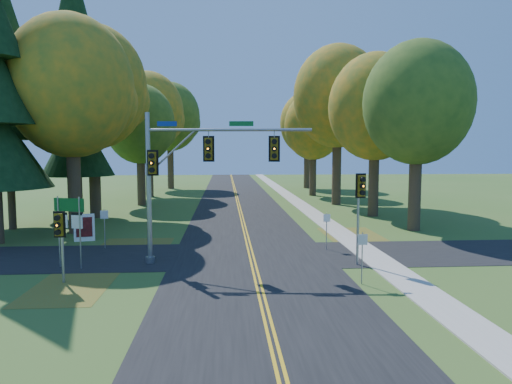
{
  "coord_description": "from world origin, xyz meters",
  "views": [
    {
      "loc": [
        -1.33,
        -21.23,
        5.45
      ],
      "look_at": [
        0.33,
        3.12,
        3.2
      ],
      "focal_mm": 32.0,
      "sensor_mm": 36.0,
      "label": 1
    }
  ],
  "objects": [
    {
      "name": "road_cross",
      "position": [
        0.0,
        2.0,
        0.01
      ],
      "size": [
        60.0,
        6.0,
        0.02
      ],
      "primitive_type": "cube",
      "color": "black",
      "rests_on": "ground"
    },
    {
      "name": "traffic_mast",
      "position": [
        -3.02,
        0.51,
        4.64
      ],
      "size": [
        7.94,
        1.12,
        7.22
      ],
      "rotation": [
        0.0,
        0.0,
        -0.09
      ],
      "color": "gray",
      "rests_on": "ground"
    },
    {
      "name": "sidewalk_east",
      "position": [
        6.2,
        0.0,
        0.03
      ],
      "size": [
        1.6,
        160.0,
        0.06
      ],
      "primitive_type": "cube",
      "color": "#9E998E",
      "rests_on": "ground"
    },
    {
      "name": "tree_e_c",
      "position": [
        9.88,
        23.69,
        10.66
      ],
      "size": [
        8.8,
        8.8,
        15.79
      ],
      "color": "#38281C",
      "rests_on": "ground"
    },
    {
      "name": "reg_sign_e_north",
      "position": [
        4.2,
        3.07,
        1.39
      ],
      "size": [
        0.39,
        0.07,
        2.04
      ],
      "rotation": [
        0.0,
        0.0,
        0.07
      ],
      "color": "gray",
      "rests_on": "ground"
    },
    {
      "name": "tree_w_c",
      "position": [
        -9.54,
        24.47,
        7.94
      ],
      "size": [
        6.8,
        6.8,
        11.91
      ],
      "color": "#38281C",
      "rests_on": "ground"
    },
    {
      "name": "ped_signal_pole",
      "position": [
        -8.01,
        -2.54,
        2.23
      ],
      "size": [
        0.47,
        0.55,
        3.0
      ],
      "rotation": [
        0.0,
        0.0,
        -0.05
      ],
      "color": "#9C9EA4",
      "rests_on": "ground"
    },
    {
      "name": "tree_w_e",
      "position": [
        -8.92,
        44.09,
        10.07
      ],
      "size": [
        8.4,
        8.4,
        14.97
      ],
      "color": "#38281C",
      "rests_on": "ground"
    },
    {
      "name": "tree_e_e",
      "position": [
        10.47,
        43.58,
        9.19
      ],
      "size": [
        7.8,
        7.8,
        13.74
      ],
      "color": "#38281C",
      "rests_on": "ground"
    },
    {
      "name": "leaf_patch_w_far",
      "position": [
        -7.5,
        -3.0,
        0.01
      ],
      "size": [
        3.0,
        5.0,
        0.0
      ],
      "primitive_type": "cube",
      "color": "brown",
      "rests_on": "ground"
    },
    {
      "name": "route_sign_cluster",
      "position": [
        -8.49,
        0.05,
        2.35
      ],
      "size": [
        1.5,
        0.51,
        3.33
      ],
      "rotation": [
        0.0,
        0.0,
        -0.31
      ],
      "color": "gray",
      "rests_on": "ground"
    },
    {
      "name": "centerline_right",
      "position": [
        0.1,
        0.0,
        0.03
      ],
      "size": [
        0.1,
        160.0,
        0.01
      ],
      "primitive_type": "cube",
      "color": "gold",
      "rests_on": "road_main"
    },
    {
      "name": "tree_e_d",
      "position": [
        9.26,
        32.87,
        8.24
      ],
      "size": [
        7.0,
        7.0,
        12.32
      ],
      "color": "#38281C",
      "rests_on": "ground"
    },
    {
      "name": "pine_c",
      "position": [
        -13.0,
        16.0,
        9.69
      ],
      "size": [
        5.6,
        5.6,
        20.56
      ],
      "color": "#38281C",
      "rests_on": "ground"
    },
    {
      "name": "road_main",
      "position": [
        0.0,
        0.0,
        0.01
      ],
      "size": [
        8.0,
        160.0,
        0.02
      ],
      "primitive_type": "cube",
      "color": "black",
      "rests_on": "ground"
    },
    {
      "name": "tree_e_a",
      "position": [
        11.57,
        8.77,
        8.53
      ],
      "size": [
        7.2,
        7.2,
        12.73
      ],
      "color": "#38281C",
      "rests_on": "ground"
    },
    {
      "name": "leaf_patch_e",
      "position": [
        6.8,
        6.0,
        0.01
      ],
      "size": [
        3.5,
        8.0,
        0.0
      ],
      "primitive_type": "cube",
      "color": "brown",
      "rests_on": "ground"
    },
    {
      "name": "tree_w_b",
      "position": [
        -11.72,
        16.29,
        10.37
      ],
      "size": [
        8.6,
        8.6,
        15.38
      ],
      "color": "#38281C",
      "rests_on": "ground"
    },
    {
      "name": "info_kiosk",
      "position": [
        -9.77,
        6.38,
        0.82
      ],
      "size": [
        1.19,
        0.41,
        1.64
      ],
      "rotation": [
        0.0,
        0.0,
        0.21
      ],
      "color": "white",
      "rests_on": "ground"
    },
    {
      "name": "centerline_left",
      "position": [
        -0.1,
        0.0,
        0.03
      ],
      "size": [
        0.1,
        160.0,
        0.01
      ],
      "primitive_type": "cube",
      "color": "gold",
      "rests_on": "road_main"
    },
    {
      "name": "reg_sign_e_south",
      "position": [
        4.2,
        -3.42,
        1.47
      ],
      "size": [
        0.41,
        0.08,
        2.14
      ],
      "rotation": [
        0.0,
        0.0,
        0.09
      ],
      "color": "gray",
      "rests_on": "ground"
    },
    {
      "name": "east_signal_pole",
      "position": [
        4.95,
        -0.52,
        3.32
      ],
      "size": [
        0.51,
        0.59,
        4.38
      ],
      "rotation": [
        0.0,
        0.0,
        0.13
      ],
      "color": "#909398",
      "rests_on": "ground"
    },
    {
      "name": "tree_w_a",
      "position": [
        -11.13,
        9.38,
        9.49
      ],
      "size": [
        8.0,
        8.0,
        14.15
      ],
      "color": "#38281C",
      "rests_on": "ground"
    },
    {
      "name": "ground",
      "position": [
        0.0,
        0.0,
        0.0
      ],
      "size": [
        160.0,
        160.0,
        0.0
      ],
      "primitive_type": "plane",
      "color": "#355B20",
      "rests_on": "ground"
    },
    {
      "name": "leaf_patch_w_near",
      "position": [
        -6.5,
        4.0,
        0.01
      ],
      "size": [
        4.0,
        6.0,
        0.0
      ],
      "primitive_type": "cube",
      "color": "brown",
      "rests_on": "ground"
    },
    {
      "name": "reg_sign_w",
      "position": [
        -8.0,
        4.18,
        1.51
      ],
      "size": [
        0.42,
        0.12,
        2.21
      ],
      "rotation": [
        0.0,
        0.0,
        0.22
      ],
      "color": "gray",
      "rests_on": "ground"
    },
    {
      "name": "tree_w_d",
      "position": [
        -10.13,
        33.18,
        9.78
      ],
      "size": [
        8.2,
        8.2,
        14.56
      ],
      "color": "#38281C",
      "rests_on": "ground"
    },
    {
      "name": "tree_e_b",
      "position": [
        10.97,
        15.58,
        8.9
      ],
      "size": [
        7.6,
        7.6,
        13.33
      ],
      "color": "#38281C",
      "rests_on": "ground"
    },
    {
      "name": "pine_b",
      "position": [
        -16.0,
        11.0,
        8.16
      ],
      "size": [
        5.6,
        5.6,
        17.31
      ],
      "color": "#38281C",
      "rests_on": "ground"
    }
  ]
}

